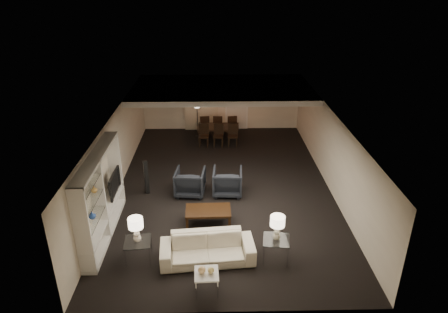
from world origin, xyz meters
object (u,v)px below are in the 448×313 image
at_px(armchair_left, 190,182).
at_px(chair_fr, 232,125).
at_px(television, 111,183).
at_px(chair_fm, 218,125).
at_px(vase_amber, 94,189).
at_px(dining_table, 218,133).
at_px(floor_speaker, 146,177).
at_px(coffee_table, 208,216).
at_px(sofa, 207,249).
at_px(table_lamp_right, 277,228).
at_px(chair_nm, 218,136).
at_px(chair_nr, 233,136).
at_px(side_table_left, 139,251).
at_px(table_lamp_left, 136,230).
at_px(vase_blue, 92,215).
at_px(marble_table, 207,282).
at_px(chair_nl, 204,136).
at_px(floor_lamp, 197,120).
at_px(chair_fl, 204,125).
at_px(pendant_light, 230,101).
at_px(side_table_right, 276,249).
at_px(armchair_right, 227,182).

height_order(armchair_left, chair_fr, chair_fr).
xyz_separation_m(television, chair_fm, (3.13, 6.42, -0.61)).
bearing_deg(vase_amber, dining_table, 66.19).
xyz_separation_m(television, floor_speaker, (0.77, 1.28, -0.49)).
relative_size(coffee_table, floor_speaker, 1.10).
xyz_separation_m(sofa, television, (-2.78, 2.10, 0.73)).
relative_size(table_lamp_right, vase_amber, 3.93).
height_order(chair_nm, chair_nr, same).
relative_size(side_table_left, chair_fm, 0.70).
height_order(armchair_left, dining_table, armchair_left).
bearing_deg(sofa, television, 137.87).
bearing_deg(chair_nr, table_lamp_right, -77.76).
relative_size(coffee_table, table_lamp_left, 1.94).
height_order(side_table_left, chair_fm, chair_fm).
distance_m(table_lamp_left, dining_table, 8.16).
height_order(vase_blue, chair_fr, vase_blue).
xyz_separation_m(marble_table, chair_nl, (-0.26, 8.32, 0.19)).
bearing_deg(chair_nr, floor_lamp, 149.31).
bearing_deg(table_lamp_left, chair_nr, 69.90).
xyz_separation_m(chair_fl, floor_lamp, (-0.29, -0.18, 0.30)).
xyz_separation_m(pendant_light, vase_blue, (-3.61, -6.98, -0.77)).
xyz_separation_m(side_table_right, television, (-4.48, 2.10, 0.77)).
bearing_deg(chair_nm, table_lamp_left, -100.75).
bearing_deg(television, side_table_left, -152.81).
bearing_deg(vase_amber, chair_fr, 64.29).
relative_size(side_table_left, chair_nm, 0.70).
distance_m(coffee_table, floor_speaker, 2.71).
relative_size(armchair_left, floor_speaker, 0.82).
relative_size(sofa, chair_nl, 2.53).
bearing_deg(floor_lamp, table_lamp_left, -97.84).
xyz_separation_m(sofa, floor_speaker, (-2.01, 3.39, 0.24)).
bearing_deg(floor_lamp, side_table_right, -74.92).
bearing_deg(vase_amber, table_lamp_right, -9.13).
height_order(side_table_right, chair_fl, chair_fl).
relative_size(floor_speaker, chair_fl, 1.26).
relative_size(vase_amber, chair_fr, 0.18).
distance_m(pendant_light, coffee_table, 5.99).
height_order(coffee_table, chair_fr, chair_fr).
xyz_separation_m(coffee_table, table_lamp_left, (-1.70, -1.60, 0.70)).
xyz_separation_m(sofa, side_table_left, (-1.70, 0.00, -0.04)).
height_order(marble_table, vase_amber, vase_amber).
distance_m(armchair_left, armchair_right, 1.20).
height_order(armchair_right, table_lamp_left, table_lamp_left).
bearing_deg(marble_table, chair_nl, 91.76).
height_order(side_table_left, dining_table, dining_table).
bearing_deg(armchair_right, table_lamp_right, 111.76).
bearing_deg(table_lamp_right, floor_lamp, 105.08).
height_order(armchair_left, chair_fl, chair_fl).
bearing_deg(television, marble_table, -139.05).
xyz_separation_m(chair_nr, chair_fl, (-1.20, 1.30, 0.00)).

